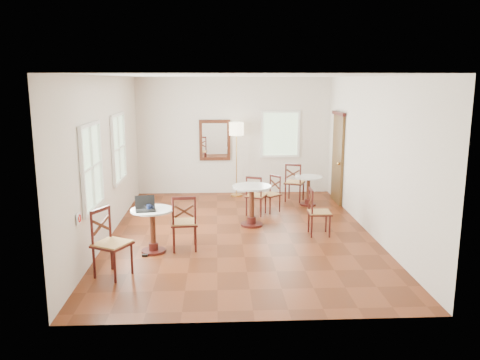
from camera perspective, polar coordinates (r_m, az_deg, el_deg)
The scene contains 17 objects.
ground at distance 9.46m, azimuth 0.09°, elevation -6.31°, with size 7.00×7.00×0.00m, color #612710.
room_shell at distance 9.33m, azimuth -0.36°, elevation 5.32°, with size 5.02×7.02×3.01m.
cafe_table_near at distance 8.47m, azimuth -10.24°, elevation -5.30°, with size 0.73×0.73×0.77m.
cafe_table_mid at distance 9.84m, azimuth 1.39°, elevation -2.49°, with size 0.79×0.79×0.83m.
cafe_table_back at distance 11.58m, azimuth 8.05°, elevation -0.87°, with size 0.66×0.66×0.69m.
chair_near_a at distance 8.51m, azimuth -6.58°, elevation -4.98°, with size 0.49×0.49×0.99m.
chair_near_b at distance 7.60m, azimuth -14.98°, elevation -7.18°, with size 0.65×0.65×1.04m.
chair_mid_a at distance 10.64m, azimuth 1.87°, elevation -1.82°, with size 0.53×0.53×0.88m.
chair_mid_b at distance 9.38m, azimuth 9.18°, elevation -3.75°, with size 0.42×0.42×0.91m.
chair_back_a at distance 11.90m, azimuth 6.41°, elevation -0.26°, with size 0.58×0.58×0.96m.
chair_back_b at distance 10.93m, azimuth 3.66°, elevation -1.65°, with size 0.53×0.53×0.82m.
floor_lamp at distance 12.22m, azimuth -0.43°, elevation 5.46°, with size 0.37×0.37×1.89m.
laptop at distance 8.32m, azimuth -11.09°, elevation -3.11°, with size 0.38×0.33×0.24m.
mouse at distance 8.36m, azimuth -10.39°, elevation -3.30°, with size 0.10×0.06×0.04m, color black.
navy_mug at distance 8.31m, azimuth -10.64°, elevation -3.19°, with size 0.12×0.08×0.10m.
water_glass at distance 8.21m, azimuth -11.17°, elevation -3.38°, with size 0.06×0.06×0.10m, color white.
power_adapter at distance 8.43m, azimuth -11.13°, elevation -8.70°, with size 0.10×0.06×0.04m, color black.
Camera 1 is at (-0.45, -8.99, 2.92)m, focal length 36.25 mm.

